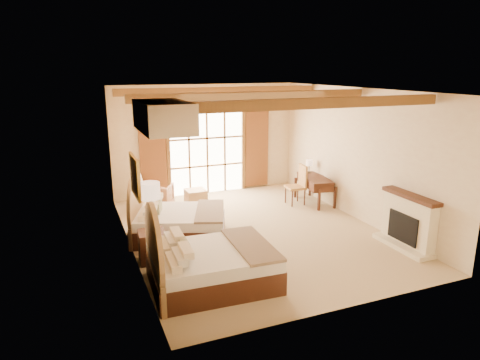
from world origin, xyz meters
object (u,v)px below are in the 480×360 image
bed_near (204,264)px  nightstand (152,246)px  desk (314,189)px  armchair (159,195)px  bed_far (173,221)px

bed_near → nightstand: 1.47m
nightstand → desk: 5.29m
bed_near → nightstand: bed_near is taller
bed_near → desk: bearing=40.8°
armchair → desk: 4.27m
bed_far → desk: size_ratio=1.69×
bed_far → nightstand: bed_far is taller
bed_near → desk: size_ratio=1.48×
bed_far → desk: bed_far is taller
armchair → desk: size_ratio=0.48×
bed_far → armchair: 2.32m
bed_near → armchair: bearing=90.5°
armchair → desk: (4.08, -1.27, 0.08)m
nightstand → desk: bearing=26.0°
bed_near → armchair: size_ratio=3.11×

